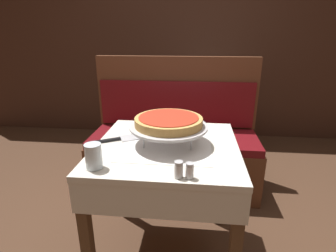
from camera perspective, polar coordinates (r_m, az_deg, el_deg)
dining_table_front at (r=1.43m, az=-0.26°, el=-8.04°), size 0.75×0.75×0.75m
dining_table_rear at (r=2.96m, az=8.35°, el=6.45°), size 0.64×0.64×0.76m
booth_bench at (r=2.31m, az=1.34°, el=-5.42°), size 1.41×0.54×1.12m
back_wall_panel at (r=3.41m, az=3.82°, el=17.79°), size 6.00×0.04×2.40m
pizza_pan_stand at (r=1.35m, az=0.13°, el=-0.25°), size 0.41×0.41×0.10m
deep_dish_pizza at (r=1.34m, az=0.13°, el=1.07°), size 0.35×0.35×0.05m
pizza_server at (r=1.46m, az=-11.07°, el=-2.84°), size 0.27×0.19×0.01m
water_glass_near at (r=1.17m, az=-15.90°, el=-6.31°), size 0.07×0.07×0.11m
salt_shaker at (r=1.07m, az=2.34°, el=-9.44°), size 0.04×0.04×0.07m
pepper_shaker at (r=1.07m, az=4.73°, el=-9.64°), size 0.03×0.03×0.07m
condiment_caddy at (r=2.93m, az=9.15°, el=9.48°), size 0.13×0.13×0.19m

